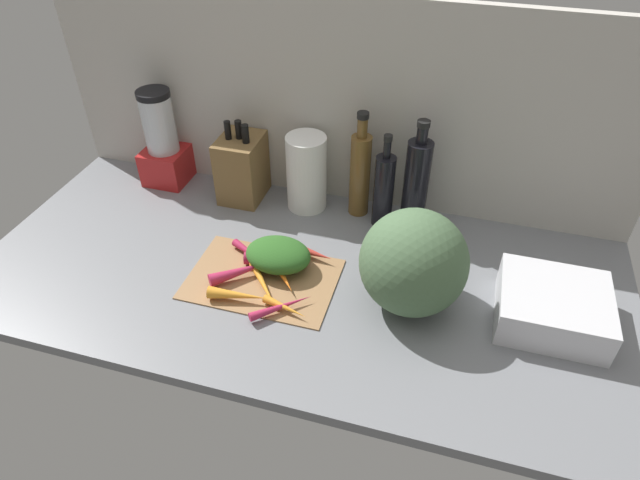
{
  "coord_description": "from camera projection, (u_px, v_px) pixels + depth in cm",
  "views": [
    {
      "loc": [
        35.31,
        -101.44,
        97.62
      ],
      "look_at": [
        6.2,
        -0.98,
        12.84
      ],
      "focal_mm": 30.83,
      "sensor_mm": 36.0,
      "label": 1
    }
  ],
  "objects": [
    {
      "name": "knife_block",
      "position": [
        242.0,
        167.0,
        1.66
      ],
      "size": [
        12.23,
        15.02,
        25.52
      ],
      "color": "brown",
      "rests_on": "ground_plane"
    },
    {
      "name": "carrot_6",
      "position": [
        312.0,
        253.0,
        1.47
      ],
      "size": [
        11.85,
        4.93,
        3.08
      ],
      "primitive_type": "cone",
      "rotation": [
        0.0,
        1.57,
        -0.17
      ],
      "color": "red",
      "rests_on": "cutting_board"
    },
    {
      "name": "wall_back",
      "position": [
        338.0,
        104.0,
        1.55
      ],
      "size": [
        170.0,
        3.0,
        60.0
      ],
      "primitive_type": "cube",
      "color": "#BCB7AD",
      "rests_on": "ground_plane"
    },
    {
      "name": "carrot_0",
      "position": [
        268.0,
        259.0,
        1.45
      ],
      "size": [
        13.25,
        6.46,
        3.41
      ],
      "primitive_type": "cone",
      "rotation": [
        0.0,
        1.57,
        0.25
      ],
      "color": "#B2264C",
      "rests_on": "cutting_board"
    },
    {
      "name": "bottle_0",
      "position": [
        360.0,
        173.0,
        1.57
      ],
      "size": [
        5.98,
        5.98,
        32.27
      ],
      "color": "brown",
      "rests_on": "ground_plane"
    },
    {
      "name": "paper_towel_roll",
      "position": [
        306.0,
        173.0,
        1.61
      ],
      "size": [
        11.82,
        11.82,
        23.18
      ],
      "primitive_type": "cylinder",
      "color": "white",
      "rests_on": "ground_plane"
    },
    {
      "name": "carrot_3",
      "position": [
        253.0,
        255.0,
        1.47
      ],
      "size": [
        14.68,
        9.34,
        2.18
      ],
      "primitive_type": "cone",
      "rotation": [
        0.0,
        1.57,
        -0.5
      ],
      "color": "#B2264C",
      "rests_on": "cutting_board"
    },
    {
      "name": "cutting_board",
      "position": [
        262.0,
        278.0,
        1.42
      ],
      "size": [
        38.02,
        25.93,
        0.8
      ],
      "primitive_type": "cube",
      "color": "#997047",
      "rests_on": "ground_plane"
    },
    {
      "name": "carrot_greens_pile",
      "position": [
        279.0,
        254.0,
        1.43
      ],
      "size": [
        17.33,
        13.33,
        7.33
      ],
      "primitive_type": "ellipsoid",
      "color": "#2D6023",
      "rests_on": "cutting_board"
    },
    {
      "name": "bottle_2",
      "position": [
        416.0,
        184.0,
        1.51
      ],
      "size": [
        7.0,
        7.0,
        33.47
      ],
      "color": "black",
      "rests_on": "ground_plane"
    },
    {
      "name": "carrot_5",
      "position": [
        264.0,
        285.0,
        1.38
      ],
      "size": [
        12.84,
        14.91,
        2.15
      ],
      "primitive_type": "cone",
      "rotation": [
        0.0,
        1.57,
        -0.88
      ],
      "color": "orange",
      "rests_on": "cutting_board"
    },
    {
      "name": "dish_rack",
      "position": [
        553.0,
        306.0,
        1.29
      ],
      "size": [
        24.92,
        22.47,
        9.2
      ],
      "primitive_type": "cube",
      "color": "silver",
      "rests_on": "ground_plane"
    },
    {
      "name": "winter_squash",
      "position": [
        413.0,
        263.0,
        1.28
      ],
      "size": [
        25.57,
        25.28,
        25.94
      ],
      "primitive_type": "ellipsoid",
      "color": "#4C6B47",
      "rests_on": "ground_plane"
    },
    {
      "name": "bottle_1",
      "position": [
        384.0,
        190.0,
        1.54
      ],
      "size": [
        5.75,
        5.75,
        28.69
      ],
      "color": "black",
      "rests_on": "ground_plane"
    },
    {
      "name": "carrot_1",
      "position": [
        280.0,
        271.0,
        1.41
      ],
      "size": [
        12.81,
        14.43,
        3.1
      ],
      "primitive_type": "cone",
      "rotation": [
        0.0,
        1.57,
        -0.87
      ],
      "color": "orange",
      "rests_on": "cutting_board"
    },
    {
      "name": "carrot_8",
      "position": [
        243.0,
        271.0,
        1.41
      ],
      "size": [
        15.58,
        14.31,
        3.38
      ],
      "primitive_type": "cone",
      "rotation": [
        0.0,
        1.57,
        0.72
      ],
      "color": "#B2264C",
      "rests_on": "cutting_board"
    },
    {
      "name": "carrot_4",
      "position": [
        281.0,
        307.0,
        1.32
      ],
      "size": [
        13.54,
        12.55,
        2.26
      ],
      "primitive_type": "cone",
      "rotation": [
        0.0,
        1.57,
        0.74
      ],
      "color": "#B2264C",
      "rests_on": "cutting_board"
    },
    {
      "name": "ground_plane",
      "position": [
        299.0,
        276.0,
        1.46
      ],
      "size": [
        170.0,
        80.0,
        3.0
      ],
      "primitive_type": "cube",
      "color": "slate"
    },
    {
      "name": "carrot_2",
      "position": [
        238.0,
        295.0,
        1.35
      ],
      "size": [
        15.16,
        5.11,
        3.14
      ],
      "primitive_type": "cone",
      "rotation": [
        0.0,
        1.57,
        0.13
      ],
      "color": "orange",
      "rests_on": "cutting_board"
    },
    {
      "name": "carrot_7",
      "position": [
        285.0,
        307.0,
        1.32
      ],
      "size": [
        11.95,
        5.15,
        2.14
      ],
      "primitive_type": "cone",
      "rotation": [
        0.0,
        1.57,
        -0.26
      ],
      "color": "orange",
      "rests_on": "cutting_board"
    },
    {
      "name": "blender_appliance",
      "position": [
        163.0,
        144.0,
        1.71
      ],
      "size": [
        13.13,
        13.13,
        30.63
      ],
      "color": "red",
      "rests_on": "ground_plane"
    }
  ]
}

